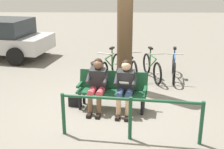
{
  "coord_description": "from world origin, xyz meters",
  "views": [
    {
      "loc": [
        -0.2,
        6.28,
        2.92
      ],
      "look_at": [
        -0.09,
        -0.25,
        0.75
      ],
      "focal_mm": 46.84,
      "sensor_mm": 36.0,
      "label": 1
    }
  ],
  "objects_px": {
    "person_reading": "(125,84)",
    "litter_bin": "(97,76)",
    "bench": "(112,87)",
    "bicycle_red": "(130,66)",
    "bicycle_orange": "(110,67)",
    "handbag": "(75,101)",
    "tree_trunk": "(125,11)",
    "bicycle_black": "(174,68)",
    "bicycle_purple": "(152,67)",
    "person_companion": "(97,83)"
  },
  "relations": [
    {
      "from": "bicycle_purple",
      "to": "bench",
      "type": "bearing_deg",
      "value": -40.54
    },
    {
      "from": "person_reading",
      "to": "tree_trunk",
      "type": "distance_m",
      "value": 2.1
    },
    {
      "from": "bench",
      "to": "bicycle_orange",
      "type": "bearing_deg",
      "value": -76.99
    },
    {
      "from": "person_reading",
      "to": "handbag",
      "type": "bearing_deg",
      "value": -3.93
    },
    {
      "from": "person_companion",
      "to": "litter_bin",
      "type": "distance_m",
      "value": 1.36
    },
    {
      "from": "person_reading",
      "to": "handbag",
      "type": "height_order",
      "value": "person_reading"
    },
    {
      "from": "litter_bin",
      "to": "bicycle_purple",
      "type": "height_order",
      "value": "bicycle_purple"
    },
    {
      "from": "litter_bin",
      "to": "person_reading",
      "type": "bearing_deg",
      "value": 116.52
    },
    {
      "from": "litter_bin",
      "to": "bicycle_purple",
      "type": "distance_m",
      "value": 1.81
    },
    {
      "from": "bench",
      "to": "tree_trunk",
      "type": "distance_m",
      "value": 2.09
    },
    {
      "from": "handbag",
      "to": "bicycle_purple",
      "type": "height_order",
      "value": "bicycle_purple"
    },
    {
      "from": "bicycle_red",
      "to": "litter_bin",
      "type": "bearing_deg",
      "value": -53.42
    },
    {
      "from": "litter_bin",
      "to": "bicycle_black",
      "type": "relative_size",
      "value": 0.45
    },
    {
      "from": "person_reading",
      "to": "bicycle_purple",
      "type": "xyz_separation_m",
      "value": [
        -0.86,
        -2.31,
        -0.31
      ]
    },
    {
      "from": "handbag",
      "to": "litter_bin",
      "type": "distance_m",
      "value": 1.26
    },
    {
      "from": "person_companion",
      "to": "tree_trunk",
      "type": "xyz_separation_m",
      "value": [
        -0.65,
        -1.42,
        1.43
      ]
    },
    {
      "from": "person_reading",
      "to": "litter_bin",
      "type": "distance_m",
      "value": 1.63
    },
    {
      "from": "bicycle_purple",
      "to": "bicycle_black",
      "type": "bearing_deg",
      "value": 77.86
    },
    {
      "from": "bicycle_red",
      "to": "bicycle_orange",
      "type": "height_order",
      "value": "same"
    },
    {
      "from": "bench",
      "to": "bicycle_purple",
      "type": "xyz_separation_m",
      "value": [
        -1.15,
        -2.1,
        -0.15
      ]
    },
    {
      "from": "person_reading",
      "to": "person_companion",
      "type": "xyz_separation_m",
      "value": [
        0.63,
        -0.11,
        -0.0
      ]
    },
    {
      "from": "handbag",
      "to": "tree_trunk",
      "type": "height_order",
      "value": "tree_trunk"
    },
    {
      "from": "bicycle_red",
      "to": "bicycle_black",
      "type": "bearing_deg",
      "value": 70.57
    },
    {
      "from": "bench",
      "to": "bicycle_orange",
      "type": "relative_size",
      "value": 1.04
    },
    {
      "from": "bench",
      "to": "tree_trunk",
      "type": "height_order",
      "value": "tree_trunk"
    },
    {
      "from": "handbag",
      "to": "bicycle_red",
      "type": "height_order",
      "value": "bicycle_red"
    },
    {
      "from": "bench",
      "to": "person_reading",
      "type": "xyz_separation_m",
      "value": [
        -0.29,
        0.22,
        0.16
      ]
    },
    {
      "from": "person_reading",
      "to": "litter_bin",
      "type": "xyz_separation_m",
      "value": [
        0.72,
        -1.44,
        -0.28
      ]
    },
    {
      "from": "bench",
      "to": "handbag",
      "type": "bearing_deg",
      "value": 5.18
    },
    {
      "from": "person_companion",
      "to": "tree_trunk",
      "type": "bearing_deg",
      "value": -104.39
    },
    {
      "from": "handbag",
      "to": "bicycle_black",
      "type": "xyz_separation_m",
      "value": [
        -2.7,
        -2.01,
        0.24
      ]
    },
    {
      "from": "tree_trunk",
      "to": "person_companion",
      "type": "bearing_deg",
      "value": 65.56
    },
    {
      "from": "tree_trunk",
      "to": "bicycle_black",
      "type": "bearing_deg",
      "value": -152.75
    },
    {
      "from": "litter_bin",
      "to": "bicycle_red",
      "type": "xyz_separation_m",
      "value": [
        -0.92,
        -1.04,
        -0.02
      ]
    },
    {
      "from": "person_companion",
      "to": "tree_trunk",
      "type": "distance_m",
      "value": 2.12
    },
    {
      "from": "tree_trunk",
      "to": "bicycle_black",
      "type": "height_order",
      "value": "tree_trunk"
    },
    {
      "from": "person_reading",
      "to": "person_companion",
      "type": "height_order",
      "value": "same"
    },
    {
      "from": "litter_bin",
      "to": "bicycle_red",
      "type": "bearing_deg",
      "value": -131.38
    },
    {
      "from": "bench",
      "to": "bicycle_red",
      "type": "xyz_separation_m",
      "value": [
        -0.49,
        -2.26,
        -0.15
      ]
    },
    {
      "from": "tree_trunk",
      "to": "bicycle_red",
      "type": "distance_m",
      "value": 1.99
    },
    {
      "from": "bench",
      "to": "person_reading",
      "type": "bearing_deg",
      "value": 153.08
    },
    {
      "from": "litter_bin",
      "to": "bicycle_purple",
      "type": "relative_size",
      "value": 0.46
    },
    {
      "from": "bicycle_purple",
      "to": "person_reading",
      "type": "bearing_deg",
      "value": -32.18
    },
    {
      "from": "handbag",
      "to": "bicycle_red",
      "type": "xyz_separation_m",
      "value": [
        -1.38,
        -2.19,
        0.24
      ]
    },
    {
      "from": "person_companion",
      "to": "handbag",
      "type": "xyz_separation_m",
      "value": [
        0.55,
        -0.18,
        -0.54
      ]
    },
    {
      "from": "bicycle_black",
      "to": "bicycle_orange",
      "type": "distance_m",
      "value": 1.92
    },
    {
      "from": "bench",
      "to": "handbag",
      "type": "height_order",
      "value": "bench"
    },
    {
      "from": "person_reading",
      "to": "bicycle_purple",
      "type": "height_order",
      "value": "person_reading"
    },
    {
      "from": "person_reading",
      "to": "bench",
      "type": "bearing_deg",
      "value": -26.92
    },
    {
      "from": "handbag",
      "to": "bicycle_orange",
      "type": "distance_m",
      "value": 2.18
    }
  ]
}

